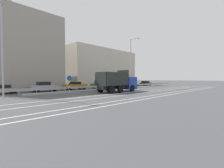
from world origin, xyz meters
TOP-DOWN VIEW (x-y plane):
  - ground_plane at (0.00, 0.00)m, footprint 320.00×320.00m
  - lane_strip_0 at (-3.56, -3.78)m, footprint 57.12×0.16m
  - lane_strip_1 at (-3.56, -5.81)m, footprint 57.12×0.16m
  - lane_strip_2 at (-3.56, -8.49)m, footprint 57.12×0.16m
  - lane_strip_3 at (-3.56, -9.65)m, footprint 57.12×0.16m
  - median_island at (0.00, 2.49)m, footprint 31.42×1.10m
  - median_guardrail at (-0.00, 3.69)m, footprint 57.12×0.09m
  - dump_truck at (-2.61, -1.94)m, footprint 7.71×2.89m
  - median_road_sign at (-9.38, 2.49)m, footprint 0.85×0.16m
  - street_lamp_0 at (-17.51, 2.18)m, footprint 0.71×2.56m
  - street_lamp_1 at (5.32, 2.22)m, footprint 0.70×2.16m
  - parked_car_1 at (-17.01, 6.75)m, footprint 4.20×2.04m
  - parked_car_2 at (-11.55, 6.44)m, footprint 4.18×2.15m
  - parked_car_3 at (-5.81, 6.60)m, footprint 4.35×1.98m
  - parked_car_4 at (0.37, 6.91)m, footprint 3.98×1.99m
  - parked_car_5 at (6.14, 6.48)m, footprint 4.49×2.20m
  - parked_car_6 at (11.50, 6.67)m, footprint 4.63×2.08m
  - parked_car_7 at (17.92, 6.58)m, footprint 4.12×2.12m
  - background_building_0 at (-13.16, 17.20)m, footprint 13.66×15.65m
  - background_building_1 at (8.94, 17.85)m, footprint 22.07×11.95m

SIDE VIEW (x-z plane):
  - ground_plane at x=0.00m, z-range 0.00..0.00m
  - lane_strip_0 at x=-3.56m, z-range 0.00..0.01m
  - lane_strip_1 at x=-3.56m, z-range 0.00..0.01m
  - lane_strip_2 at x=-3.56m, z-range 0.00..0.01m
  - lane_strip_3 at x=-3.56m, z-range 0.00..0.01m
  - median_island at x=0.00m, z-range 0.00..0.18m
  - median_guardrail at x=0.00m, z-range 0.18..0.96m
  - parked_car_1 at x=-17.01m, z-range 0.03..1.27m
  - parked_car_7 at x=17.92m, z-range 0.01..1.41m
  - parked_car_6 at x=11.50m, z-range 0.01..1.47m
  - parked_car_3 at x=-5.81m, z-range 0.01..1.51m
  - parked_car_5 at x=6.14m, z-range -0.01..1.54m
  - parked_car_2 at x=-11.55m, z-range -0.01..1.58m
  - parked_car_4 at x=0.37m, z-range -0.02..1.59m
  - dump_truck at x=-2.61m, z-range -0.48..2.97m
  - median_road_sign at x=-9.38m, z-range 0.12..2.68m
  - background_building_1 at x=8.94m, z-range 0.00..10.47m
  - street_lamp_0 at x=-17.51m, z-range 0.54..10.68m
  - street_lamp_1 at x=5.32m, z-range 0.49..11.17m
  - background_building_0 at x=-13.16m, z-range 0.00..13.86m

